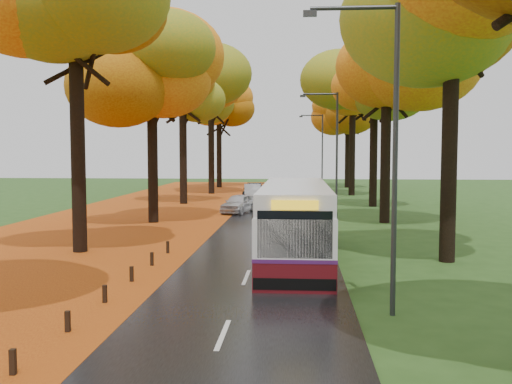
# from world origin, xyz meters

# --- Properties ---
(road) EXTENTS (6.50, 90.00, 0.04)m
(road) POSITION_xyz_m (0.00, 25.00, 0.02)
(road) COLOR black
(road) RESTS_ON ground
(centre_line) EXTENTS (0.12, 90.00, 0.01)m
(centre_line) POSITION_xyz_m (0.00, 25.00, 0.04)
(centre_line) COLOR silver
(centre_line) RESTS_ON road
(leaf_verge) EXTENTS (12.00, 90.00, 0.02)m
(leaf_verge) POSITION_xyz_m (-9.00, 25.00, 0.01)
(leaf_verge) COLOR maroon
(leaf_verge) RESTS_ON ground
(leaf_drift) EXTENTS (0.90, 90.00, 0.01)m
(leaf_drift) POSITION_xyz_m (-3.05, 25.00, 0.04)
(leaf_drift) COLOR #CE6915
(leaf_drift) RESTS_ON road
(trees_left) EXTENTS (9.20, 74.00, 13.88)m
(trees_left) POSITION_xyz_m (-7.18, 27.06, 9.53)
(trees_left) COLOR black
(trees_left) RESTS_ON ground
(trees_right) EXTENTS (9.30, 74.20, 13.96)m
(trees_right) POSITION_xyz_m (7.19, 26.91, 9.69)
(trees_right) COLOR black
(trees_right) RESTS_ON ground
(bollard_row) EXTENTS (0.11, 23.51, 0.52)m
(bollard_row) POSITION_xyz_m (-3.70, 4.70, 0.26)
(bollard_row) COLOR black
(bollard_row) RESTS_ON ground
(streetlamp_near) EXTENTS (2.45, 0.18, 8.00)m
(streetlamp_near) POSITION_xyz_m (3.95, 8.00, 4.71)
(streetlamp_near) COLOR #333538
(streetlamp_near) RESTS_ON ground
(streetlamp_mid) EXTENTS (2.45, 0.18, 8.00)m
(streetlamp_mid) POSITION_xyz_m (3.95, 30.00, 4.71)
(streetlamp_mid) COLOR #333538
(streetlamp_mid) RESTS_ON ground
(streetlamp_far) EXTENTS (2.45, 0.18, 8.00)m
(streetlamp_far) POSITION_xyz_m (3.95, 52.00, 4.71)
(streetlamp_far) COLOR #333538
(streetlamp_far) RESTS_ON ground
(bus) EXTENTS (2.60, 11.17, 2.94)m
(bus) POSITION_xyz_m (1.62, 15.45, 1.58)
(bus) COLOR #530D12
(bus) RESTS_ON road
(car_white) EXTENTS (2.45, 4.06, 1.29)m
(car_white) POSITION_xyz_m (-2.35, 31.87, 0.69)
(car_white) COLOR silver
(car_white) RESTS_ON road
(car_silver) EXTENTS (1.84, 4.20, 1.34)m
(car_silver) POSITION_xyz_m (-2.21, 42.36, 0.71)
(car_silver) COLOR #A7AAAF
(car_silver) RESTS_ON road
(car_dark) EXTENTS (1.91, 4.61, 1.33)m
(car_dark) POSITION_xyz_m (-2.16, 43.68, 0.71)
(car_dark) COLOR black
(car_dark) RESTS_ON road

